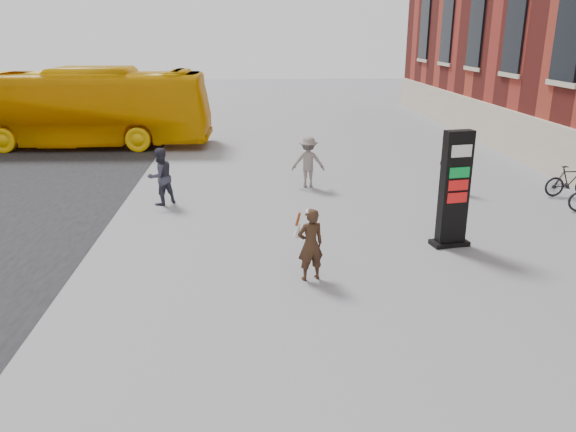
{
  "coord_description": "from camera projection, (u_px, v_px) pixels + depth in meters",
  "views": [
    {
      "loc": [
        -1.21,
        -10.9,
        4.87
      ],
      "look_at": [
        -0.42,
        0.63,
        1.05
      ],
      "focal_mm": 35.0,
      "sensor_mm": 36.0,
      "label": 1
    }
  ],
  "objects": [
    {
      "name": "pedestrian_a",
      "position": [
        160.0,
        176.0,
        16.33
      ],
      "size": [
        1.03,
        1.01,
        1.68
      ],
      "primitive_type": "imported",
      "rotation": [
        0.0,
        0.0,
        3.85
      ],
      "color": "#323240",
      "rests_on": "ground"
    },
    {
      "name": "woman",
      "position": [
        310.0,
        243.0,
        11.34
      ],
      "size": [
        0.68,
        0.65,
        1.53
      ],
      "rotation": [
        0.0,
        0.0,
        3.43
      ],
      "color": "black",
      "rests_on": "ground"
    },
    {
      "name": "pedestrian_b",
      "position": [
        308.0,
        162.0,
        18.17
      ],
      "size": [
        1.13,
        0.72,
        1.66
      ],
      "primitive_type": "imported",
      "rotation": [
        0.0,
        0.0,
        3.04
      ],
      "color": "gray",
      "rests_on": "ground"
    },
    {
      "name": "bike_7",
      "position": [
        570.0,
        181.0,
        17.22
      ],
      "size": [
        1.62,
        0.5,
        0.97
      ],
      "primitive_type": "imported",
      "rotation": [
        0.0,
        0.0,
        1.6
      ],
      "color": "black",
      "rests_on": "ground"
    },
    {
      "name": "bus",
      "position": [
        67.0,
        108.0,
        24.3
      ],
      "size": [
        12.31,
        3.27,
        3.4
      ],
      "primitive_type": "imported",
      "rotation": [
        0.0,
        0.0,
        1.54
      ],
      "color": "#E4A503",
      "rests_on": "road"
    },
    {
      "name": "pedestrian_c",
      "position": [
        452.0,
        166.0,
        17.67
      ],
      "size": [
        0.82,
        1.04,
        1.64
      ],
      "primitive_type": "imported",
      "rotation": [
        0.0,
        0.0,
        2.07
      ],
      "color": "#32475C",
      "rests_on": "ground"
    },
    {
      "name": "info_pylon",
      "position": [
        454.0,
        190.0,
        12.99
      ],
      "size": [
        0.94,
        0.58,
        2.75
      ],
      "rotation": [
        0.0,
        0.0,
        0.17
      ],
      "color": "black",
      "rests_on": "ground"
    },
    {
      "name": "ground",
      "position": [
        309.0,
        272.0,
        11.93
      ],
      "size": [
        100.0,
        100.0,
        0.0
      ],
      "primitive_type": "plane",
      "color": "#9E9EA3"
    }
  ]
}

